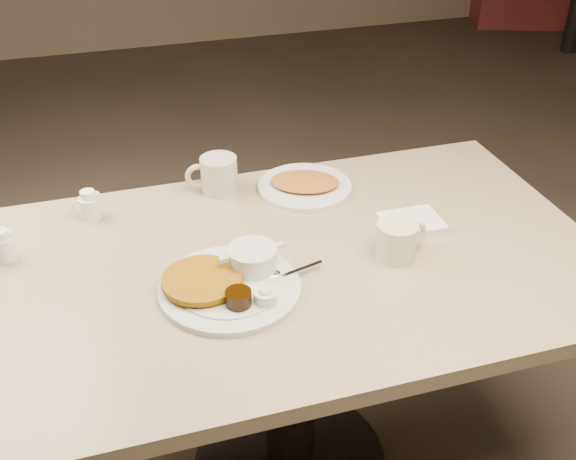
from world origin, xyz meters
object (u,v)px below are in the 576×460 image
object	(u,v)px
coffee_mug_near	(398,240)
diner_table	(290,314)
hash_plate	(305,185)
coffee_mug_far	(217,175)
creamer_right	(89,206)
creamer_left	(3,246)
main_plate	(231,280)

from	to	relation	value
coffee_mug_near	diner_table	bearing A→B (deg)	166.23
diner_table	hash_plate	bearing A→B (deg)	66.18
diner_table	coffee_mug_far	size ratio (longest dim) A/B	10.00
creamer_right	hash_plate	distance (m)	0.58
coffee_mug_near	creamer_left	xyz separation A→B (m)	(-0.89, 0.26, -0.01)
main_plate	creamer_left	distance (m)	0.55
main_plate	coffee_mug_far	size ratio (longest dim) A/B	2.69
coffee_mug_near	creamer_right	distance (m)	0.79
diner_table	creamer_right	world-z (taller)	creamer_right
main_plate	creamer_left	world-z (taller)	creamer_left
coffee_mug_far	creamer_left	distance (m)	0.58
coffee_mug_far	diner_table	bearing A→B (deg)	-75.67
creamer_right	hash_plate	size ratio (longest dim) A/B	0.24
creamer_right	diner_table	bearing A→B (deg)	-36.53
hash_plate	diner_table	bearing A→B (deg)	-113.82
diner_table	coffee_mug_far	bearing A→B (deg)	104.33
coffee_mug_near	creamer_right	xyz separation A→B (m)	(-0.69, 0.39, -0.01)
main_plate	coffee_mug_far	xyz separation A→B (m)	(0.07, 0.44, 0.03)
diner_table	main_plate	xyz separation A→B (m)	(-0.16, -0.07, 0.19)
diner_table	coffee_mug_far	distance (m)	0.44
coffee_mug_far	main_plate	bearing A→B (deg)	-98.45
creamer_left	hash_plate	xyz separation A→B (m)	(0.78, 0.11, -0.02)
coffee_mug_near	creamer_right	size ratio (longest dim) A/B	1.84
diner_table	creamer_left	xyz separation A→B (m)	(-0.65, 0.20, 0.21)
coffee_mug_near	coffee_mug_far	xyz separation A→B (m)	(-0.34, 0.43, 0.00)
main_plate	hash_plate	size ratio (longest dim) A/B	1.19
coffee_mug_far	hash_plate	world-z (taller)	coffee_mug_far
coffee_mug_far	creamer_left	bearing A→B (deg)	-162.37
diner_table	hash_plate	xyz separation A→B (m)	(0.14, 0.31, 0.18)
coffee_mug_near	creamer_right	world-z (taller)	coffee_mug_near
diner_table	coffee_mug_near	xyz separation A→B (m)	(0.25, -0.06, 0.22)
diner_table	creamer_right	distance (m)	0.59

